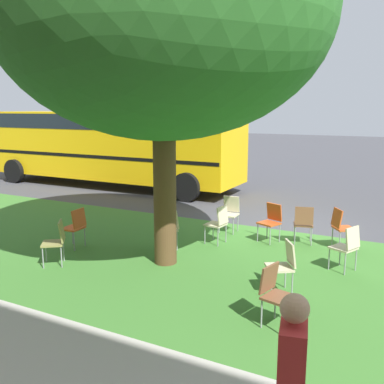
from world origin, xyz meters
name	(u,v)px	position (x,y,z in m)	size (l,w,h in m)	color
ground	(287,229)	(0.00, 0.00, 0.00)	(80.00, 80.00, 0.00)	#424247
grass_verge	(242,270)	(0.00, 3.20, 0.00)	(48.00, 6.00, 0.01)	#3D752D
street_tree	(163,15)	(1.50, 3.52, 4.65)	(6.09, 6.09, 6.91)	brown
chair_0	(218,222)	(1.06, 1.93, 0.52)	(0.47, 0.46, 0.88)	beige
chair_1	(347,245)	(-1.75, 2.37, 0.52)	(0.55, 0.55, 0.88)	beige
chair_2	(304,222)	(-0.64, 1.08, 0.52)	(0.51, 0.52, 0.88)	brown
chair_3	(275,291)	(-1.15, 4.99, 0.52)	(0.51, 0.51, 0.88)	brown
chair_4	(75,225)	(3.71, 3.63, 0.52)	(0.44, 0.44, 0.88)	#C64C1E
chair_5	(271,219)	(0.06, 1.21, 0.52)	(0.54, 0.54, 0.88)	#C64C1E
chair_6	(230,211)	(1.21, 0.89, 0.52)	(0.43, 0.44, 0.88)	beige
chair_7	(56,239)	(3.32, 4.59, 0.52)	(0.58, 0.58, 0.88)	olive
chair_8	(284,263)	(-0.96, 3.84, 0.52)	(0.58, 0.57, 0.88)	beige
chair_9	(171,225)	(1.84, 2.70, 0.52)	(0.59, 0.58, 0.88)	beige
chair_10	(341,225)	(-1.43, 0.98, 0.52)	(0.58, 0.58, 0.88)	#C64C1E
school_bus	(111,141)	(7.81, -2.97, 1.76)	(10.40, 2.80, 2.88)	yellow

